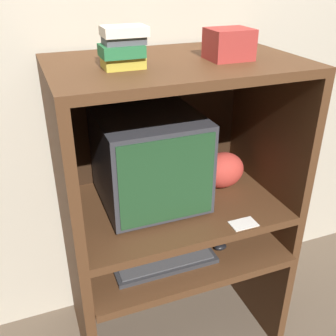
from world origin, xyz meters
TOP-DOWN VIEW (x-y plane):
  - wall_back at (0.00, 0.70)m, footprint 6.00×0.06m
  - desk_base at (0.00, 0.27)m, footprint 0.98×0.66m
  - desk_monitor_shelf at (0.00, 0.32)m, footprint 0.98×0.64m
  - hutch_upper at (0.00, 0.35)m, footprint 0.98×0.64m
  - crt_monitor at (-0.10, 0.36)m, footprint 0.43×0.45m
  - keyboard at (-0.11, 0.15)m, footprint 0.45×0.15m
  - mouse at (0.16, 0.15)m, footprint 0.06×0.04m
  - snack_bag at (0.27, 0.36)m, footprint 0.21×0.16m
  - book_stack at (-0.22, 0.26)m, footprint 0.16×0.12m
  - paper_card at (0.20, 0.05)m, footprint 0.11×0.07m
  - storage_box at (0.19, 0.26)m, footprint 0.16×0.14m

SIDE VIEW (x-z plane):
  - desk_base at x=0.00m, z-range 0.08..0.69m
  - keyboard at x=-0.11m, z-range 0.61..0.64m
  - mouse at x=0.16m, z-range 0.61..0.64m
  - desk_monitor_shelf at x=0.00m, z-range 0.67..0.87m
  - paper_card at x=0.20m, z-range 0.81..0.82m
  - snack_bag at x=0.27m, z-range 0.81..0.99m
  - crt_monitor at x=-0.10m, z-range 0.82..1.23m
  - hutch_upper at x=0.00m, z-range 0.92..1.55m
  - wall_back at x=0.00m, z-range 0.00..2.60m
  - storage_box at x=0.19m, z-range 1.45..1.56m
  - book_stack at x=-0.22m, z-range 1.45..1.59m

